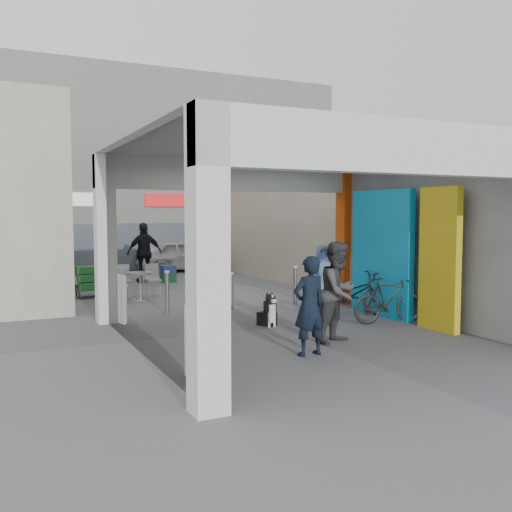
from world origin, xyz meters
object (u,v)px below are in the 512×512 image
man_crates (144,252)px  cafe_set (133,287)px  border_collie (269,312)px  bicycle_front (351,294)px  man_elderly (323,275)px  man_with_dog (309,306)px  man_back_turned (339,292)px  produce_stand (98,285)px  bicycle_rear (389,300)px  white_van (183,255)px

man_crates → cafe_set: bearing=67.2°
border_collie → bicycle_front: 2.13m
man_elderly → bicycle_front: man_elderly is taller
cafe_set → man_with_dog: 7.38m
man_elderly → bicycle_front: 1.64m
man_with_dog → man_back_turned: man_back_turned is taller
produce_stand → man_back_turned: size_ratio=0.71×
man_crates → bicycle_rear: bearing=103.2°
cafe_set → bicycle_rear: size_ratio=0.91×
man_with_dog → white_van: man_with_dog is taller
produce_stand → man_back_turned: (2.86, -7.48, 0.57)m
man_back_turned → man_crates: 10.24m
man_back_turned → man_crates: size_ratio=0.91×
border_collie → white_van: bearing=59.4°
man_with_dog → white_van: size_ratio=0.44×
produce_stand → man_elderly: size_ratio=0.83×
border_collie → man_back_turned: bearing=-96.9°
produce_stand → man_with_dog: 8.31m
produce_stand → bicycle_rear: 8.04m
man_back_turned → bicycle_rear: (1.93, 1.03, -0.41)m
bicycle_front → white_van: white_van is taller
man_elderly → bicycle_rear: size_ratio=0.94×
bicycle_front → bicycle_rear: bicycle_front is taller
cafe_set → white_van: size_ratio=0.40×
border_collie → man_back_turned: (0.46, -1.83, 0.62)m
cafe_set → man_elderly: man_elderly is taller
bicycle_front → border_collie: bearing=104.2°
border_collie → bicycle_front: size_ratio=0.37×
produce_stand → man_with_dog: (1.91, -8.07, 0.47)m
cafe_set → bicycle_front: (3.72, -4.69, 0.18)m
bicycle_front → bicycle_rear: size_ratio=1.17×
man_crates → white_van: size_ratio=0.54×
border_collie → bicycle_front: bicycle_front is taller
bicycle_front → man_elderly: bearing=-0.7°
man_back_turned → bicycle_rear: man_back_turned is taller
man_crates → bicycle_rear: 9.60m
cafe_set → bicycle_front: size_ratio=0.78×
bicycle_rear → man_crates: bearing=24.0°
white_van → bicycle_front: bearing=-174.2°
produce_stand → white_van: (4.31, 5.63, 0.29)m
man_with_dog → bicycle_front: (2.60, 2.58, -0.31)m
man_with_dog → bicycle_rear: size_ratio=0.99×
border_collie → man_elderly: (2.40, 1.76, 0.48)m
cafe_set → border_collie: (1.61, -4.86, -0.03)m
man_back_turned → man_elderly: size_ratio=1.18×
cafe_set → white_van: bearing=61.3°
man_elderly → man_crates: (-2.80, 6.61, 0.23)m
cafe_set → border_collie: cafe_set is taller
produce_stand → border_collie: 6.15m
border_collie → bicycle_rear: bicycle_rear is taller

